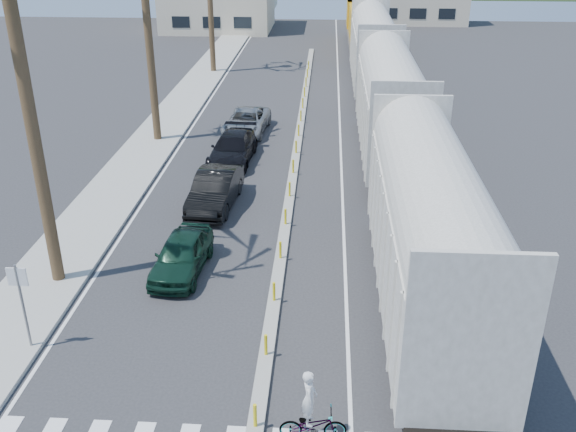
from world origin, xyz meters
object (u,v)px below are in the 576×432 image
Objects in this scene: car_lead at (182,254)px; cyclist at (312,418)px; street_sign at (21,295)px; car_second at (215,190)px.

cyclist reaches higher than car_lead.
car_lead is at bearing 53.62° from street_sign.
car_second is at bearing 70.16° from street_sign.
street_sign is 0.69× the size of car_lead.
street_sign reaches higher than car_second.
street_sign is at bearing -105.72° from car_second.
car_lead is 0.86× the size of car_second.
street_sign is 0.59× the size of car_second.
street_sign reaches higher than car_lead.
car_second is 14.97m from cyclist.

